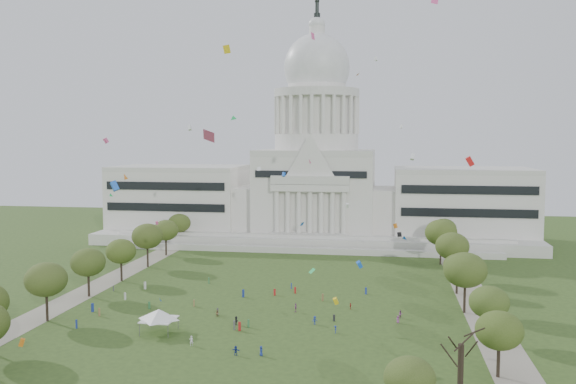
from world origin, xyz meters
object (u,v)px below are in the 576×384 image
(event_tent, at_px, (159,314))
(person_0, at_px, (398,319))
(big_bare_tree, at_px, (461,340))
(capitol, at_px, (316,181))

(event_tent, height_order, person_0, event_tent)
(big_bare_tree, height_order, event_tent, big_bare_tree)
(capitol, xyz_separation_m, event_tent, (-17.74, -120.22, -18.49))
(capitol, bearing_deg, event_tent, -98.39)
(capitol, height_order, big_bare_tree, capitol)
(big_bare_tree, distance_m, person_0, 37.39)
(capitol, relative_size, person_0, 102.62)
(capitol, xyz_separation_m, big_bare_tree, (38.00, -141.59, -13.62))
(capitol, bearing_deg, person_0, -74.49)
(person_0, bearing_deg, big_bare_tree, -50.33)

